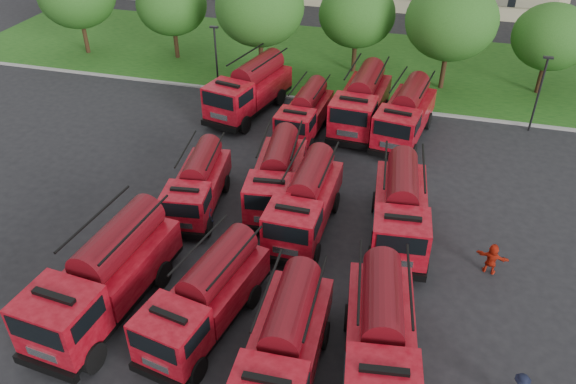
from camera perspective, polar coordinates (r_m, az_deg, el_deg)
name	(u,v)px	position (r m, az deg, el deg)	size (l,w,h in m)	color
ground	(286,266)	(26.47, -0.22, -7.54)	(140.00, 140.00, 0.00)	black
lawn	(369,64)	(48.59, 8.23, 12.78)	(70.00, 16.00, 0.12)	#164612
curb	(352,104)	(41.20, 6.54, 8.85)	(70.00, 0.30, 0.14)	gray
tree_1	(172,5)	(48.86, -11.73, 18.13)	(5.71, 5.71, 6.98)	#382314
tree_2	(260,8)	(44.35, -2.89, 18.21)	(6.72, 6.72, 8.22)	#382314
tree_3	(357,14)	(45.33, 7.02, 17.49)	(5.88, 5.88, 7.19)	#382314
tree_4	(451,21)	(43.30, 16.27, 16.36)	(6.55, 6.55, 8.01)	#382314
tree_5	(551,37)	(45.17, 25.20, 14.06)	(5.46, 5.46, 6.68)	#382314
lamp_post_0	(216,57)	(41.96, -7.31, 13.48)	(0.60, 0.25, 5.11)	black
lamp_post_1	(540,90)	(39.64, 24.19, 9.43)	(0.60, 0.25, 5.11)	black
fire_truck_0	(105,276)	(24.49, -18.10, -8.10)	(3.53, 8.20, 3.63)	black
fire_truck_1	(206,297)	(23.03, -8.34, -10.49)	(3.59, 7.20, 3.13)	black
fire_truck_2	(284,347)	(21.02, -0.37, -15.44)	(2.83, 7.22, 3.24)	black
fire_truck_3	(380,337)	(21.53, 9.38, -14.36)	(3.47, 7.55, 3.31)	black
fire_truck_4	(198,184)	(29.75, -9.11, 0.83)	(3.02, 6.59, 2.89)	black
fire_truck_5	(277,175)	(29.80, -1.10, 1.70)	(3.21, 7.19, 3.17)	black
fire_truck_6	(305,201)	(27.80, 1.76, -0.92)	(2.71, 7.15, 3.24)	black
fire_truck_7	(400,208)	(27.78, 11.35, -1.59)	(3.23, 7.53, 3.33)	black
fire_truck_8	(250,88)	(39.32, -3.92, 10.47)	(4.34, 8.21, 3.56)	black
fire_truck_9	(305,113)	(36.52, 1.75, 8.03)	(2.63, 6.57, 2.94)	black
fire_truck_10	(361,101)	(37.67, 7.47, 9.13)	(3.22, 7.95, 3.55)	black
fire_truck_11	(405,114)	(36.67, 11.84, 7.77)	(3.54, 7.64, 3.35)	black
firefighter_4	(207,228)	(28.97, -8.23, -3.67)	(0.91, 0.60, 1.87)	black
firefighter_5	(488,272)	(27.79, 19.67, -7.62)	(1.46, 0.63, 1.57)	#B0200D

